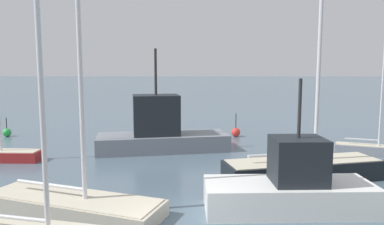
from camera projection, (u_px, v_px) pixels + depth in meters
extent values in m
cylinder|color=silver|center=(38.00, 26.00, 8.72)|extent=(0.14, 0.14, 10.80)
cylinder|color=silver|center=(6.00, 217.00, 9.60)|extent=(2.54, 0.60, 0.11)
cube|color=#BCB29E|center=(73.00, 205.00, 12.55)|extent=(6.91, 3.85, 0.55)
cube|color=beige|center=(72.00, 197.00, 12.52)|extent=(6.61, 3.62, 0.04)
cylinder|color=silver|center=(79.00, 39.00, 11.69)|extent=(0.16, 0.16, 11.03)
cylinder|color=silver|center=(50.00, 185.00, 12.80)|extent=(2.88, 1.04, 0.13)
cube|color=black|center=(303.00, 170.00, 16.27)|extent=(7.60, 3.71, 0.90)
cube|color=beige|center=(303.00, 160.00, 16.21)|extent=(7.28, 3.49, 0.04)
cylinder|color=silver|center=(320.00, 35.00, 15.67)|extent=(0.18, 0.18, 11.35)
cylinder|color=silver|center=(282.00, 155.00, 15.94)|extent=(3.24, 0.97, 0.14)
cube|color=gray|center=(372.00, 150.00, 21.23)|extent=(4.29, 2.29, 0.53)
cube|color=beige|center=(372.00, 145.00, 21.19)|extent=(4.11, 2.16, 0.04)
cylinder|color=silver|center=(382.00, 95.00, 20.72)|extent=(0.10, 0.10, 6.14)
cylinder|color=silver|center=(361.00, 139.00, 21.36)|extent=(1.81, 0.68, 0.08)
cube|color=white|center=(288.00, 196.00, 12.69)|extent=(6.09, 2.48, 1.04)
cube|color=#1E2328|center=(298.00, 160.00, 12.54)|extent=(1.91, 1.73, 1.62)
cylinder|color=#262626|center=(300.00, 108.00, 12.32)|extent=(0.12, 0.12, 2.09)
cube|color=gray|center=(163.00, 142.00, 22.36)|extent=(8.58, 4.55, 1.03)
cube|color=#1E2328|center=(156.00, 115.00, 22.08)|extent=(3.21, 2.74, 2.49)
cylinder|color=#262626|center=(156.00, 72.00, 21.77)|extent=(0.16, 0.16, 2.85)
sphere|color=green|center=(7.00, 132.00, 26.98)|extent=(0.63, 0.63, 0.63)
cylinder|color=black|center=(6.00, 123.00, 26.90)|extent=(0.06, 0.06, 0.83)
sphere|color=red|center=(236.00, 132.00, 26.94)|extent=(0.68, 0.68, 0.68)
cylinder|color=black|center=(236.00, 121.00, 26.83)|extent=(0.06, 0.06, 1.10)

